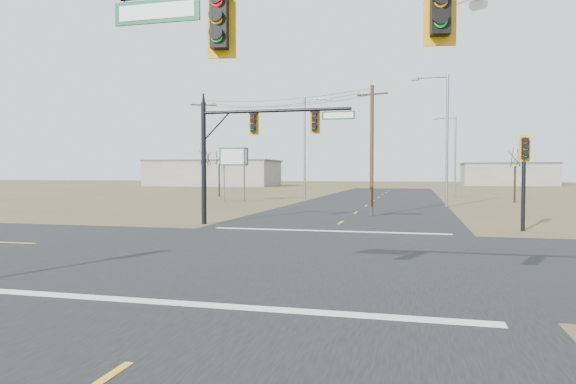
% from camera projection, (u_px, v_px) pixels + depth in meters
% --- Properties ---
extents(ground, '(320.00, 320.00, 0.00)m').
position_uv_depth(ground, '(294.00, 254.00, 18.60)').
color(ground, brown).
rests_on(ground, ground).
extents(road_ew, '(160.00, 14.00, 0.02)m').
position_uv_depth(road_ew, '(294.00, 254.00, 18.60)').
color(road_ew, black).
rests_on(road_ew, ground).
extents(road_ns, '(14.00, 160.00, 0.02)m').
position_uv_depth(road_ns, '(294.00, 254.00, 18.60)').
color(road_ns, black).
rests_on(road_ns, ground).
extents(stop_bar_near, '(12.00, 0.40, 0.01)m').
position_uv_depth(stop_bar_near, '(215.00, 306.00, 11.33)').
color(stop_bar_near, silver).
rests_on(stop_bar_near, road_ns).
extents(stop_bar_far, '(12.00, 0.40, 0.01)m').
position_uv_depth(stop_bar_far, '(328.00, 231.00, 25.88)').
color(stop_bar_far, silver).
rests_on(stop_bar_far, road_ns).
extents(mast_arm_near, '(10.34, 0.47, 7.05)m').
position_uv_depth(mast_arm_near, '(457.00, 44.00, 8.66)').
color(mast_arm_near, black).
rests_on(mast_arm_near, ground).
extents(mast_arm_far, '(8.84, 0.50, 7.00)m').
position_uv_depth(mast_arm_far, '(253.00, 135.00, 28.76)').
color(mast_arm_far, black).
rests_on(mast_arm_far, ground).
extents(pedestal_signal_ne, '(0.56, 0.50, 4.90)m').
position_uv_depth(pedestal_signal_ne, '(524.00, 162.00, 25.83)').
color(pedestal_signal_ne, black).
rests_on(pedestal_signal_ne, ground).
extents(utility_pole_near, '(2.10, 0.74, 8.84)m').
position_uv_depth(utility_pole_near, '(372.00, 148.00, 34.57)').
color(utility_pole_near, '#4A361F').
rests_on(utility_pole_near, ground).
extents(utility_pole_far, '(2.28, 1.03, 9.87)m').
position_uv_depth(utility_pole_far, '(204.00, 150.00, 47.85)').
color(utility_pole_far, '#4A361F').
rests_on(utility_pole_far, ground).
extents(highway_sign, '(2.82, 1.07, 5.56)m').
position_uv_depth(highway_sign, '(234.00, 163.00, 52.93)').
color(highway_sign, slate).
rests_on(highway_sign, ground).
extents(streetlight_a, '(3.20, 0.49, 11.43)m').
position_uv_depth(streetlight_a, '(444.00, 133.00, 44.34)').
color(streetlight_a, slate).
rests_on(streetlight_a, ground).
extents(streetlight_b, '(2.71, 0.26, 9.76)m').
position_uv_depth(streetlight_b, '(453.00, 152.00, 61.86)').
color(streetlight_b, slate).
rests_on(streetlight_b, ground).
extents(streetlight_c, '(3.19, 0.32, 11.47)m').
position_uv_depth(streetlight_c, '(307.00, 142.00, 58.07)').
color(streetlight_c, slate).
rests_on(streetlight_c, ground).
extents(bare_tree_a, '(2.77, 2.77, 5.92)m').
position_uv_depth(bare_tree_a, '(205.00, 156.00, 53.61)').
color(bare_tree_a, black).
rests_on(bare_tree_a, ground).
extents(bare_tree_b, '(3.13, 3.13, 6.05)m').
position_uv_depth(bare_tree_b, '(219.00, 158.00, 63.43)').
color(bare_tree_b, black).
rests_on(bare_tree_b, ground).
extents(bare_tree_c, '(3.21, 3.21, 5.79)m').
position_uv_depth(bare_tree_c, '(515.00, 157.00, 50.98)').
color(bare_tree_c, black).
rests_on(bare_tree_c, ground).
extents(warehouse_left, '(28.00, 14.00, 5.50)m').
position_uv_depth(warehouse_left, '(213.00, 174.00, 115.43)').
color(warehouse_left, gray).
rests_on(warehouse_left, ground).
extents(warehouse_mid, '(20.00, 12.00, 5.00)m').
position_uv_depth(warehouse_mid, '(507.00, 175.00, 119.13)').
color(warehouse_mid, gray).
rests_on(warehouse_mid, ground).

